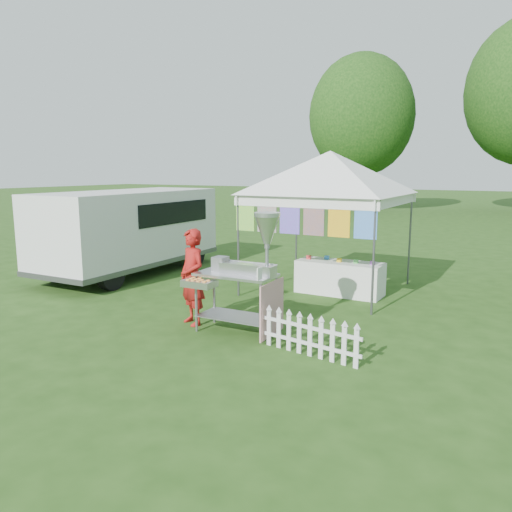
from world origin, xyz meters
The scene contains 8 objects.
ground centered at (0.00, 0.00, 0.00)m, with size 120.00×120.00×0.00m, color #224513.
canopy_main centered at (0.00, 3.49, 2.99)m, with size 4.24×4.24×3.45m.
tree_left centered at (-6.00, 24.00, 5.83)m, with size 6.40×6.40×9.53m.
donut_cart centered at (0.00, 0.02, 1.16)m, with size 1.41×1.00×1.97m.
vendor centered at (-1.08, 0.04, 0.82)m, with size 0.60×0.39×1.64m, color #9F1613.
cargo_van centered at (-5.01, 2.80, 1.12)m, with size 2.13×5.06×2.08m.
picket_fence centered at (1.26, -0.36, 0.29)m, with size 1.61×0.27×0.56m.
display_table centered at (0.37, 3.26, 0.35)m, with size 1.80×0.70×0.69m, color white.
Camera 1 is at (3.91, -6.59, 2.62)m, focal length 35.00 mm.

